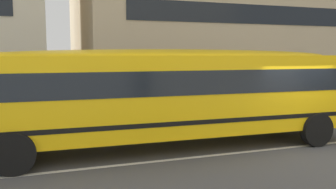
# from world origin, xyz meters

# --- Properties ---
(ground_plane) EXTENTS (400.00, 400.00, 0.00)m
(ground_plane) POSITION_xyz_m (0.00, 0.00, 0.00)
(ground_plane) COLOR #4C4C4F
(sidewalk_far) EXTENTS (120.00, 3.00, 0.01)m
(sidewalk_far) POSITION_xyz_m (0.00, 7.95, 0.01)
(sidewalk_far) COLOR gray
(sidewalk_far) RESTS_ON ground_plane
(lane_centreline) EXTENTS (110.00, 0.16, 0.01)m
(lane_centreline) POSITION_xyz_m (0.00, 0.00, 0.00)
(lane_centreline) COLOR silver
(lane_centreline) RESTS_ON ground_plane
(school_bus) EXTENTS (13.45, 3.37, 2.99)m
(school_bus) POSITION_xyz_m (-3.83, 1.28, 1.78)
(school_bus) COLOR yellow
(school_bus) RESTS_ON ground_plane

